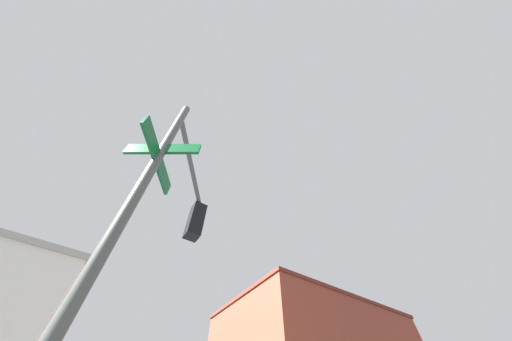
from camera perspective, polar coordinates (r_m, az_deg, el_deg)
traffic_signal_near at (r=3.72m, az=-20.20°, el=-10.56°), size 1.77×2.42×5.67m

